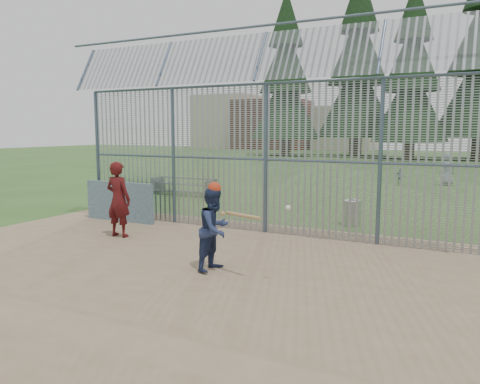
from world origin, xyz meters
The scene contains 13 objects.
ground centered at (0.00, 0.00, 0.00)m, with size 120.00×120.00×0.00m, color #2D511E.
dirt_infield centered at (0.00, -0.50, 0.01)m, with size 14.00×10.00×0.02m, color #756047.
dugout_wall centered at (-4.60, 2.90, 0.62)m, with size 2.50×0.12×1.20m, color #38566B.
batter centered at (0.53, -0.14, 0.85)m, with size 0.80×0.63×1.65m, color navy.
onlooker centered at (-3.18, 1.27, 1.00)m, with size 0.72×0.47×1.96m, color maroon.
bg_kid_standing centered at (3.69, 17.86, 0.82)m, with size 0.80×0.52×1.65m, color slate.
bg_kid_seated centered at (1.58, 16.69, 0.43)m, with size 0.50×0.21×0.85m, color gray.
batting_gear centered at (0.70, -0.17, 1.56)m, with size 1.81×0.44×0.63m.
trash_can centered at (1.87, 5.57, 0.38)m, with size 0.56×0.56×0.82m.
bleacher centered at (-6.26, 8.79, 0.41)m, with size 3.00×0.95×0.72m.
backstop_fence centered at (1.81, 3.43, 2.36)m, with size 20.09×0.81×5.30m.
conifer_row centered at (1.93, 41.51, 10.83)m, with size 38.48×12.26×20.20m.
distant_buildings centered at (-23.18, 56.49, 3.60)m, with size 26.50×10.50×8.00m.
Camera 1 is at (5.12, -7.96, 2.79)m, focal length 35.00 mm.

